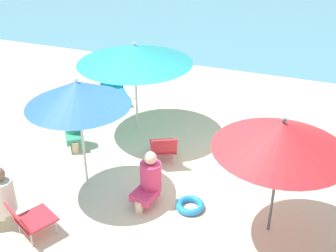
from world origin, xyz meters
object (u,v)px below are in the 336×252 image
object	(u,v)px
beach_chair_a	(29,219)
beach_chair_b	(163,147)
umbrella_red	(282,136)
swim_ring	(190,205)
person_a	(72,124)
umbrella_teal	(135,54)
beach_chair_c	(113,88)
person_b	(149,179)
beach_bag	(225,146)
umbrella_blue	(78,93)

from	to	relation	value
beach_chair_a	beach_chair_b	xyz separation A→B (m)	(1.02, 2.42, -0.01)
umbrella_red	swim_ring	distance (m)	1.90
beach_chair_a	person_a	size ratio (longest dim) A/B	0.77
swim_ring	umbrella_teal	bearing A→B (deg)	131.65
beach_chair_c	person_b	xyz separation A→B (m)	(2.19, -3.04, 0.07)
person_a	person_b	size ratio (longest dim) A/B	1.03
swim_ring	beach_bag	xyz separation A→B (m)	(0.10, 1.70, 0.11)
umbrella_blue	beach_chair_b	world-z (taller)	umbrella_blue
beach_chair_a	person_a	world-z (taller)	person_a
umbrella_teal	swim_ring	size ratio (longest dim) A/B	4.95
beach_chair_a	swim_ring	distance (m)	2.33
person_b	beach_chair_c	bearing A→B (deg)	-134.57
umbrella_red	beach_bag	world-z (taller)	umbrella_red
beach_chair_a	person_a	bearing A→B (deg)	44.05
swim_ring	person_b	bearing A→B (deg)	-172.84
person_b	swim_ring	bearing A→B (deg)	106.84
beach_chair_b	umbrella_red	bearing A→B (deg)	-144.87
umbrella_teal	person_a	size ratio (longest dim) A/B	2.44
umbrella_blue	beach_chair_c	size ratio (longest dim) A/B	2.44
beach_chair_c	person_b	size ratio (longest dim) A/B	0.89
person_a	beach_bag	distance (m)	2.85
umbrella_blue	beach_chair_b	size ratio (longest dim) A/B	2.59
person_a	umbrella_red	bearing A→B (deg)	37.87
beach_chair_b	beach_chair_c	bearing A→B (deg)	19.40
beach_chair_a	beach_bag	world-z (taller)	beach_chair_a
beach_chair_b	swim_ring	world-z (taller)	beach_chair_b
umbrella_blue	person_a	bearing A→B (deg)	130.64
umbrella_red	person_b	world-z (taller)	umbrella_red
beach_chair_a	beach_chair_c	xyz separation A→B (m)	(-0.96, 4.33, 0.03)
umbrella_blue	beach_chair_a	size ratio (longest dim) A/B	2.73
umbrella_teal	beach_chair_a	world-z (taller)	umbrella_teal
umbrella_teal	umbrella_red	bearing A→B (deg)	-34.64
umbrella_teal	person_a	xyz separation A→B (m)	(-0.85, -1.03, -1.14)
beach_chair_b	beach_chair_c	size ratio (longest dim) A/B	0.94
umbrella_blue	beach_chair_c	xyz separation A→B (m)	(-1.07, 3.01, -1.30)
beach_chair_a	person_b	xyz separation A→B (m)	(1.23, 1.29, 0.10)
beach_chair_c	person_a	xyz separation A→B (m)	(0.18, -1.98, 0.09)
umbrella_red	beach_chair_b	bearing A→B (deg)	151.69
umbrella_teal	umbrella_red	distance (m)	3.63
umbrella_blue	person_b	xyz separation A→B (m)	(1.12, -0.03, -1.22)
umbrella_red	beach_chair_c	bearing A→B (deg)	143.14
beach_chair_c	beach_bag	size ratio (longest dim) A/B	2.47
umbrella_teal	beach_chair_b	distance (m)	1.86
umbrella_teal	beach_chair_c	world-z (taller)	umbrella_teal
umbrella_blue	swim_ring	distance (m)	2.37
umbrella_red	person_a	distance (m)	4.11
umbrella_blue	person_a	xyz separation A→B (m)	(-0.89, 1.04, -1.21)
umbrella_teal	beach_chair_c	size ratio (longest dim) A/B	2.82
umbrella_teal	person_a	world-z (taller)	umbrella_teal
beach_chair_a	beach_chair_c	bearing A→B (deg)	38.31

